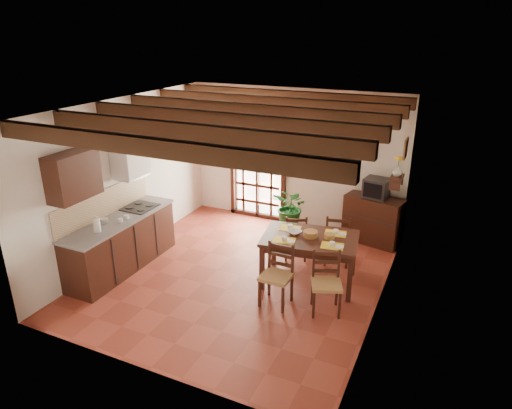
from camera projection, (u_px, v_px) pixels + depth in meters
The scene contains 25 objects.
ground_plane at pixel (241, 275), 7.65m from camera, with size 5.00×5.00×0.00m, color maroon.
room_shell at pixel (239, 172), 6.99m from camera, with size 4.52×5.02×2.81m.
ceiling_beams at pixel (238, 115), 6.67m from camera, with size 4.50×4.34×0.20m.
french_door at pixel (258, 165), 9.60m from camera, with size 1.26×0.11×2.32m.
kitchen_counter at pixel (122, 243), 7.73m from camera, with size 0.64×2.25×1.38m.
upper_cabinet at pixel (73, 176), 6.69m from camera, with size 0.35×0.80×0.70m, color black.
range_hood at pixel (131, 162), 7.78m from camera, with size 0.38×0.60×0.54m.
counter_items at pixel (122, 214), 7.63m from camera, with size 0.50×1.43×0.25m.
dining_table at pixel (310, 243), 7.22m from camera, with size 1.62×1.18×0.80m.
chair_near_left at pixel (276, 286), 6.78m from camera, with size 0.44×0.42×0.94m.
chair_near_right at pixel (326, 294), 6.60m from camera, with size 0.54×0.53×0.92m.
chair_far_left at pixel (295, 244), 8.15m from camera, with size 0.51×0.50×0.85m.
chair_far_right at pixel (337, 248), 7.95m from camera, with size 0.50×0.49×0.93m.
table_setting at pixel (311, 232), 7.15m from camera, with size 1.08×0.72×0.10m.
table_bowl at pixel (294, 232), 7.28m from camera, with size 0.22×0.22×0.05m, color white.
sideboard at pixel (373, 220), 8.70m from camera, with size 1.07×0.48×0.91m, color black.
crt_tv at pixel (376, 188), 8.46m from camera, with size 0.48×0.45×0.37m.
fuse_box at pixel (370, 149), 8.53m from camera, with size 0.25×0.03×0.32m, color white.
plant_pot at pixel (291, 229), 9.12m from camera, with size 0.34×0.34×0.21m, color maroon.
potted_plant at pixel (291, 208), 8.95m from camera, with size 1.88×1.62×2.10m, color #144C19.
wall_shelf at pixel (397, 179), 7.62m from camera, with size 0.20×0.42×0.20m.
shelf_vase at pixel (398, 171), 7.57m from camera, with size 0.15×0.15×0.15m, color #B2BFB2.
shelf_flowers at pixel (399, 159), 7.50m from camera, with size 0.14×0.14×0.36m.
framed_picture at pixel (406, 148), 7.39m from camera, with size 0.03×0.32×0.32m.
pendant_lamp at pixel (316, 157), 6.80m from camera, with size 0.36×0.36×0.84m.
Camera 1 is at (3.03, -5.97, 3.90)m, focal length 32.00 mm.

